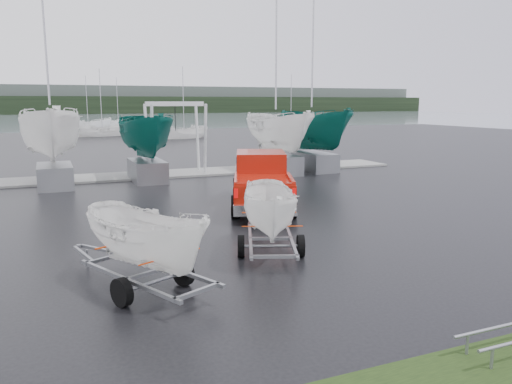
% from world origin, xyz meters
% --- Properties ---
extents(ground_plane, '(120.00, 120.00, 0.00)m').
position_xyz_m(ground_plane, '(0.00, 0.00, 0.00)').
color(ground_plane, black).
rests_on(ground_plane, ground).
extents(lake, '(300.00, 300.00, 0.00)m').
position_xyz_m(lake, '(0.00, 100.00, -0.01)').
color(lake, gray).
rests_on(lake, ground).
extents(dock, '(30.00, 3.00, 0.12)m').
position_xyz_m(dock, '(0.00, 13.00, 0.05)').
color(dock, '#969791').
rests_on(dock, ground).
extents(treeline, '(300.00, 8.00, 6.00)m').
position_xyz_m(treeline, '(0.00, 170.00, 3.00)').
color(treeline, black).
rests_on(treeline, ground).
extents(far_hill, '(300.00, 6.00, 10.00)m').
position_xyz_m(far_hill, '(0.00, 178.00, 5.00)').
color(far_hill, '#4C5651').
rests_on(far_hill, ground).
extents(pickup_truck, '(4.24, 6.61, 2.08)m').
position_xyz_m(pickup_truck, '(2.47, 3.17, 1.09)').
color(pickup_truck, '#961308').
rests_on(pickup_truck, ground).
extents(trailer_hitched, '(2.40, 3.78, 4.31)m').
position_xyz_m(trailer_hitched, '(0.07, -3.03, 2.35)').
color(trailer_hitched, gray).
rests_on(trailer_hitched, ground).
extents(trailer_parked, '(2.59, 3.76, 4.28)m').
position_xyz_m(trailer_parked, '(-3.52, -4.53, 2.34)').
color(trailer_parked, gray).
rests_on(trailer_parked, ground).
extents(boat_hoist, '(3.30, 2.18, 4.12)m').
position_xyz_m(boat_hoist, '(1.42, 13.00, 2.67)').
color(boat_hoist, silver).
rests_on(boat_hoist, ground).
extents(keelboat_0, '(2.78, 3.20, 10.96)m').
position_xyz_m(keelboat_0, '(-5.10, 11.00, 4.43)').
color(keelboat_0, gray).
rests_on(keelboat_0, ground).
extents(keelboat_1, '(2.42, 3.20, 7.54)m').
position_xyz_m(keelboat_1, '(-0.60, 11.20, 3.84)').
color(keelboat_1, gray).
rests_on(keelboat_1, ground).
extents(keelboat_2, '(2.51, 3.20, 10.68)m').
position_xyz_m(keelboat_2, '(6.97, 11.00, 3.99)').
color(keelboat_2, gray).
rests_on(keelboat_2, ground).
extents(keelboat_3, '(2.62, 3.20, 10.80)m').
position_xyz_m(keelboat_3, '(9.49, 11.30, 4.18)').
color(keelboat_3, gray).
rests_on(keelboat_3, ground).
extents(moored_boat_1, '(2.96, 2.91, 11.37)m').
position_xyz_m(moored_boat_1, '(0.94, 48.01, 0.00)').
color(moored_boat_1, white).
rests_on(moored_boat_1, ground).
extents(moored_boat_2, '(3.18, 3.14, 11.25)m').
position_xyz_m(moored_boat_2, '(9.14, 40.76, 0.01)').
color(moored_boat_2, white).
rests_on(moored_boat_2, ground).
extents(moored_boat_3, '(2.91, 2.98, 11.55)m').
position_xyz_m(moored_boat_3, '(27.63, 50.56, 0.00)').
color(moored_boat_3, white).
rests_on(moored_boat_3, ground).
extents(moored_boat_5, '(3.30, 3.25, 11.52)m').
position_xyz_m(moored_boat_5, '(0.69, 65.96, 0.00)').
color(moored_boat_5, white).
rests_on(moored_boat_5, ground).
extents(moored_boat_6, '(3.22, 3.23, 11.01)m').
position_xyz_m(moored_boat_6, '(5.56, 68.63, 0.01)').
color(moored_boat_6, white).
rests_on(moored_boat_6, ground).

